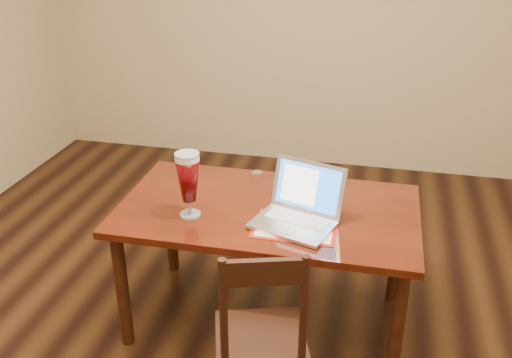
# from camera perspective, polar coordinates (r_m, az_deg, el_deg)

# --- Properties ---
(dining_table) EXTENTS (1.47, 0.83, 1.01)m
(dining_table) POSITION_cam_1_polar(r_m,az_deg,el_deg) (2.83, 0.93, -4.05)
(dining_table) COLOR #54180B
(dining_table) RESTS_ON ground
(dining_chair) EXTENTS (0.46, 0.45, 0.89)m
(dining_chair) POSITION_cam_1_polar(r_m,az_deg,el_deg) (2.44, 0.52, -15.66)
(dining_chair) COLOR black
(dining_chair) RESTS_ON ground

